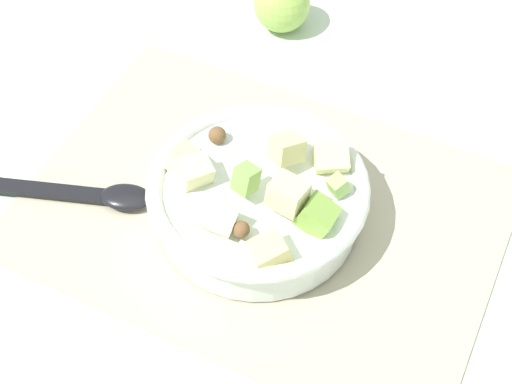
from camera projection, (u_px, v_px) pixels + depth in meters
name	position (u px, v px, depth m)	size (l,w,h in m)	color
ground_plane	(262.00, 212.00, 0.84)	(2.40, 2.40, 0.00)	silver
placemat	(262.00, 210.00, 0.83)	(0.50, 0.36, 0.01)	#BCB299
salad_bowl	(257.00, 196.00, 0.80)	(0.23, 0.23, 0.09)	white
serving_spoon	(88.00, 194.00, 0.84)	(0.21, 0.09, 0.01)	black
whole_apple	(282.00, 4.00, 1.00)	(0.07, 0.07, 0.09)	#9EC656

